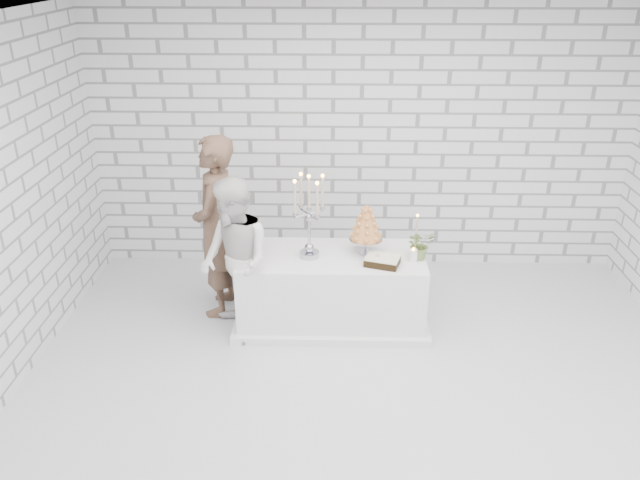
# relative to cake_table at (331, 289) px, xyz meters

# --- Properties ---
(ground) EXTENTS (6.00, 5.00, 0.01)m
(ground) POSITION_rel_cake_table_xyz_m (0.30, -1.12, -0.38)
(ground) COLOR silver
(ground) RESTS_ON ground
(ceiling) EXTENTS (6.00, 5.00, 0.01)m
(ceiling) POSITION_rel_cake_table_xyz_m (0.30, -1.12, 2.62)
(ceiling) COLOR white
(ceiling) RESTS_ON ground
(wall_back) EXTENTS (6.00, 0.01, 3.00)m
(wall_back) POSITION_rel_cake_table_xyz_m (0.30, 1.38, 1.12)
(wall_back) COLOR white
(wall_back) RESTS_ON ground
(cake_table) EXTENTS (1.80, 0.80, 0.75)m
(cake_table) POSITION_rel_cake_table_xyz_m (0.00, 0.00, 0.00)
(cake_table) COLOR white
(cake_table) RESTS_ON ground
(groom) EXTENTS (0.48, 0.70, 1.87)m
(groom) POSITION_rel_cake_table_xyz_m (-1.15, 0.23, 0.56)
(groom) COLOR brown
(groom) RESTS_ON ground
(bride) EXTENTS (0.91, 0.98, 1.60)m
(bride) POSITION_rel_cake_table_xyz_m (-0.90, -0.26, 0.43)
(bride) COLOR silver
(bride) RESTS_ON ground
(candelabra) EXTENTS (0.40, 0.40, 0.83)m
(candelabra) POSITION_rel_cake_table_xyz_m (-0.21, -0.04, 0.79)
(candelabra) COLOR #A2A1AC
(candelabra) RESTS_ON cake_table
(croquembouche) EXTENTS (0.34, 0.34, 0.51)m
(croquembouche) POSITION_rel_cake_table_xyz_m (0.33, 0.05, 0.63)
(croquembouche) COLOR #B76C32
(croquembouche) RESTS_ON cake_table
(chocolate_cake) EXTENTS (0.36, 0.30, 0.08)m
(chocolate_cake) POSITION_rel_cake_table_xyz_m (0.48, -0.19, 0.42)
(chocolate_cake) COLOR black
(chocolate_cake) RESTS_ON cake_table
(pillar_candle) EXTENTS (0.09, 0.09, 0.12)m
(pillar_candle) POSITION_rel_cake_table_xyz_m (0.77, -0.11, 0.44)
(pillar_candle) COLOR white
(pillar_candle) RESTS_ON cake_table
(extra_taper) EXTENTS (0.07, 0.07, 0.32)m
(extra_taper) POSITION_rel_cake_table_xyz_m (0.84, 0.23, 0.54)
(extra_taper) COLOR #BEA990
(extra_taper) RESTS_ON cake_table
(flowers) EXTENTS (0.32, 0.30, 0.29)m
(flowers) POSITION_rel_cake_table_xyz_m (0.84, -0.04, 0.52)
(flowers) COLOR #4C632E
(flowers) RESTS_ON cake_table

